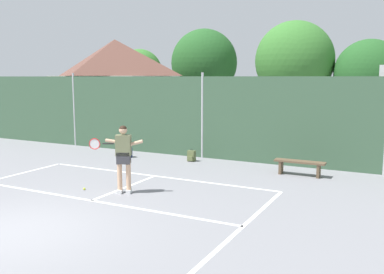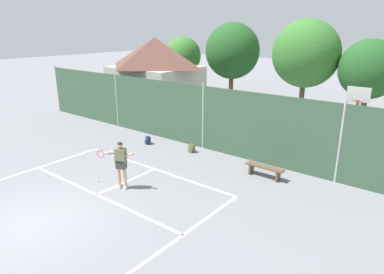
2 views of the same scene
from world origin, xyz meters
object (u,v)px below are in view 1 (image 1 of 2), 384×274
object	(u,v)px
backpack_navy	(128,152)
backpack_olive	(191,156)
tennis_player	(123,153)
tennis_ball	(84,189)
courtside_bench	(300,164)

from	to	relation	value
backpack_navy	backpack_olive	world-z (taller)	same
tennis_player	backpack_navy	distance (m)	5.25
tennis_ball	courtside_bench	distance (m)	6.70
tennis_player	backpack_olive	bearing A→B (deg)	94.35
tennis_player	tennis_ball	world-z (taller)	tennis_player
tennis_player	courtside_bench	distance (m)	5.73
courtside_bench	backpack_navy	bearing A→B (deg)	179.85
tennis_player	backpack_navy	world-z (taller)	tennis_player
backpack_olive	courtside_bench	xyz separation A→B (m)	(4.13, -0.47, 0.17)
tennis_ball	backpack_olive	size ratio (longest dim) A/B	0.14
tennis_ball	backpack_olive	world-z (taller)	backpack_olive
backpack_olive	courtside_bench	bearing A→B (deg)	-6.50
tennis_player	backpack_navy	xyz separation A→B (m)	(-2.92, 4.26, -0.92)
tennis_ball	backpack_navy	distance (m)	4.83
tennis_player	backpack_olive	distance (m)	4.82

